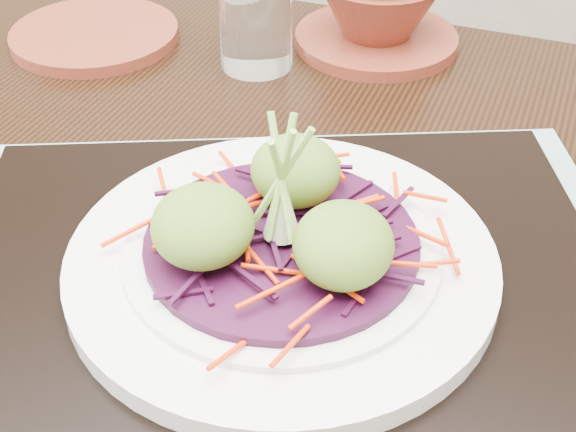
% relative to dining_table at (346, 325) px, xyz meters
% --- Properties ---
extents(dining_table, '(1.30, 0.97, 0.74)m').
position_rel_dining_table_xyz_m(dining_table, '(0.00, 0.00, 0.00)').
color(dining_table, black).
rests_on(dining_table, ground).
extents(placemat, '(0.59, 0.52, 0.00)m').
position_rel_dining_table_xyz_m(placemat, '(-0.04, -0.08, 0.10)').
color(placemat, '#82A997').
rests_on(placemat, dining_table).
extents(serving_tray, '(0.51, 0.43, 0.02)m').
position_rel_dining_table_xyz_m(serving_tray, '(-0.04, -0.08, 0.11)').
color(serving_tray, black).
rests_on(serving_tray, placemat).
extents(white_plate, '(0.29, 0.29, 0.02)m').
position_rel_dining_table_xyz_m(white_plate, '(-0.04, -0.08, 0.13)').
color(white_plate, white).
rests_on(white_plate, serving_tray).
extents(cabbage_bed, '(0.18, 0.18, 0.01)m').
position_rel_dining_table_xyz_m(cabbage_bed, '(-0.04, -0.08, 0.15)').
color(cabbage_bed, '#340A28').
rests_on(cabbage_bed, white_plate).
extents(carrot_julienne, '(0.22, 0.22, 0.01)m').
position_rel_dining_table_xyz_m(carrot_julienne, '(-0.04, -0.08, 0.15)').
color(carrot_julienne, red).
rests_on(carrot_julienne, cabbage_bed).
extents(guacamole_scoops, '(0.16, 0.14, 0.05)m').
position_rel_dining_table_xyz_m(guacamole_scoops, '(-0.04, -0.08, 0.17)').
color(guacamole_scoops, '#597924').
rests_on(guacamole_scoops, cabbage_bed).
extents(scallion_garnish, '(0.07, 0.07, 0.10)m').
position_rel_dining_table_xyz_m(scallion_garnish, '(-0.04, -0.08, 0.19)').
color(scallion_garnish, '#7EBA4A').
rests_on(scallion_garnish, cabbage_bed).
extents(terracotta_side_plate, '(0.20, 0.20, 0.01)m').
position_rel_dining_table_xyz_m(terracotta_side_plate, '(-0.32, 0.27, 0.10)').
color(terracotta_side_plate, maroon).
rests_on(terracotta_side_plate, dining_table).
extents(water_glass, '(0.09, 0.09, 0.10)m').
position_rel_dining_table_xyz_m(water_glass, '(-0.14, 0.25, 0.15)').
color(water_glass, white).
rests_on(water_glass, dining_table).
extents(terracotta_bowl_set, '(0.23, 0.23, 0.07)m').
position_rel_dining_table_xyz_m(terracotta_bowl_set, '(-0.02, 0.32, 0.13)').
color(terracotta_bowl_set, maroon).
rests_on(terracotta_bowl_set, dining_table).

